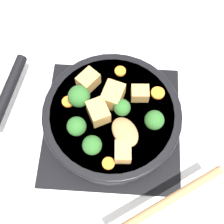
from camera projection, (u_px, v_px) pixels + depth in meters
name	position (u px, v px, depth m)	size (l,w,h in m)	color
ground_plane	(112.00, 125.00, 0.72)	(2.40, 2.40, 0.00)	white
front_burner_grate	(112.00, 123.00, 0.71)	(0.31, 0.31, 0.03)	black
skillet_pan	(111.00, 116.00, 0.67)	(0.30, 0.41, 0.05)	black
wooden_spoon	(149.00, 170.00, 0.60)	(0.24, 0.23, 0.02)	#A87A4C
tofu_cube_center_large	(88.00, 81.00, 0.66)	(0.04, 0.03, 0.03)	tan
tofu_cube_near_handle	(111.00, 95.00, 0.65)	(0.05, 0.04, 0.04)	tan
tofu_cube_east_chunk	(123.00, 152.00, 0.60)	(0.04, 0.03, 0.03)	tan
tofu_cube_west_chunk	(98.00, 112.00, 0.63)	(0.05, 0.04, 0.04)	tan
tofu_cube_back_piece	(140.00, 93.00, 0.65)	(0.04, 0.03, 0.03)	tan
broccoli_floret_near_spoon	(77.00, 126.00, 0.61)	(0.04, 0.04, 0.05)	#709956
broccoli_floret_center_top	(154.00, 120.00, 0.62)	(0.04, 0.04, 0.05)	#709956
broccoli_floret_east_rim	(122.00, 107.00, 0.63)	(0.04, 0.04, 0.04)	#709956
broccoli_floret_west_rim	(92.00, 145.00, 0.60)	(0.04, 0.04, 0.05)	#709956
broccoli_floret_north_edge	(79.00, 96.00, 0.64)	(0.05, 0.05, 0.05)	#709956
carrot_slice_orange_thin	(158.00, 93.00, 0.67)	(0.03, 0.03, 0.01)	orange
carrot_slice_near_center	(68.00, 102.00, 0.66)	(0.03, 0.03, 0.01)	orange
carrot_slice_edge_slice	(108.00, 163.00, 0.61)	(0.02, 0.02, 0.01)	orange
carrot_slice_under_broccoli	(120.00, 71.00, 0.69)	(0.02, 0.02, 0.01)	orange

